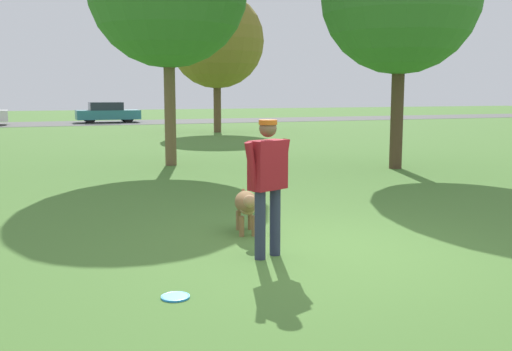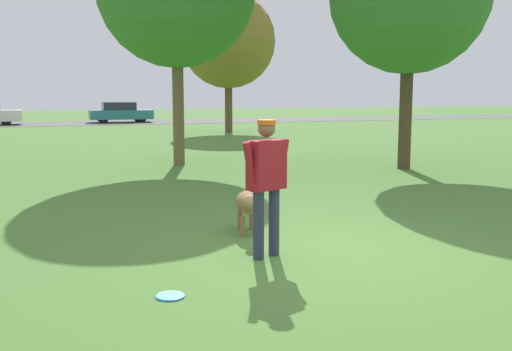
% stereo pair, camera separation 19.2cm
% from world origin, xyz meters
% --- Properties ---
extents(ground_plane, '(120.00, 120.00, 0.00)m').
position_xyz_m(ground_plane, '(0.00, 0.00, 0.00)').
color(ground_plane, '#4C7A33').
extents(far_road_strip, '(120.00, 6.00, 0.01)m').
position_xyz_m(far_road_strip, '(0.00, 32.46, 0.01)').
color(far_road_strip, '#5B5B59').
rests_on(far_road_strip, ground_plane).
extents(person, '(0.71, 0.39, 1.64)m').
position_xyz_m(person, '(-0.70, 0.03, 0.98)').
color(person, '#2D334C').
rests_on(person, ground_plane).
extents(dog, '(0.45, 0.98, 0.61)m').
position_xyz_m(dog, '(-0.52, 1.25, 0.42)').
color(dog, olive).
rests_on(dog, ground_plane).
extents(frisbee, '(0.28, 0.28, 0.02)m').
position_xyz_m(frisbee, '(-2.07, -0.98, 0.01)').
color(frisbee, '#268CE5').
rests_on(frisbee, ground_plane).
extents(tree_far_right, '(4.54, 4.54, 6.66)m').
position_xyz_m(tree_far_right, '(5.41, 21.46, 4.37)').
color(tree_far_right, brown).
rests_on(tree_far_right, ground_plane).
extents(parked_car_teal, '(3.94, 1.87, 1.30)m').
position_xyz_m(parked_car_teal, '(1.61, 32.71, 0.64)').
color(parked_car_teal, teal).
rests_on(parked_car_teal, ground_plane).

